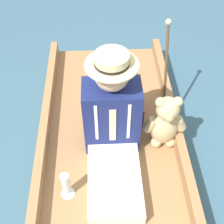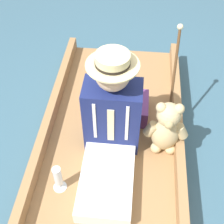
% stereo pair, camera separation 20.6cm
% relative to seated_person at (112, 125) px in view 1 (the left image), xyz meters
% --- Properties ---
extents(ground_plane, '(16.00, 16.00, 0.00)m').
position_rel_seated_person_xyz_m(ground_plane, '(0.01, 0.06, -0.41)').
color(ground_plane, '#385B70').
extents(punt_boat, '(1.05, 2.58, 0.23)m').
position_rel_seated_person_xyz_m(punt_boat, '(0.01, 0.06, -0.34)').
color(punt_boat, '#997047').
rests_on(punt_boat, ground_plane).
extents(seat_cushion, '(0.41, 0.29, 0.15)m').
position_rel_seated_person_xyz_m(seat_cushion, '(-0.05, -0.38, -0.22)').
color(seat_cushion, '#6B3875').
rests_on(seat_cushion, punt_boat).
extents(seated_person, '(0.38, 0.82, 0.80)m').
position_rel_seated_person_xyz_m(seated_person, '(0.00, 0.00, 0.00)').
color(seated_person, white).
rests_on(seated_person, punt_boat).
extents(teddy_bear, '(0.32, 0.19, 0.45)m').
position_rel_seated_person_xyz_m(teddy_bear, '(-0.38, -0.07, -0.08)').
color(teddy_bear, tan).
rests_on(teddy_bear, punt_boat).
extents(wine_glass, '(0.09, 0.09, 0.22)m').
position_rel_seated_person_xyz_m(wine_glass, '(0.31, 0.33, -0.17)').
color(wine_glass, silver).
rests_on(wine_glass, punt_boat).
extents(walking_cane, '(0.04, 0.33, 0.74)m').
position_rel_seated_person_xyz_m(walking_cane, '(-0.41, -0.44, 0.14)').
color(walking_cane, brown).
rests_on(walking_cane, punt_boat).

